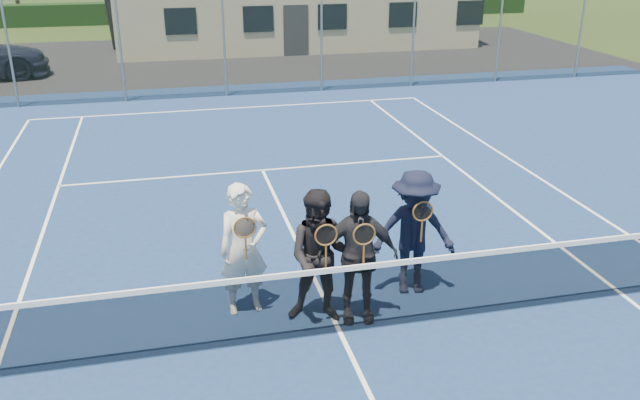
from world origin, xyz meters
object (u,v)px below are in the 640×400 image
at_px(player_a, 244,249).
at_px(player_d, 414,233).
at_px(player_c, 357,256).
at_px(player_b, 321,257).
at_px(tennis_net, 340,297).

xyz_separation_m(player_a, player_d, (2.35, -0.02, -0.00)).
xyz_separation_m(player_a, player_c, (1.39, -0.54, -0.00)).
height_order(player_a, player_b, same).
distance_m(player_b, player_d, 1.48).
distance_m(player_a, player_b, 1.03).
height_order(player_b, player_d, same).
relative_size(tennis_net, player_b, 6.49).
bearing_deg(player_b, player_d, 16.73).
bearing_deg(player_a, player_d, -0.53).
bearing_deg(tennis_net, player_d, 33.14).
bearing_deg(player_c, player_a, 158.86).
height_order(player_c, player_d, same).
height_order(player_a, player_d, same).
distance_m(player_a, player_d, 2.35).
distance_m(tennis_net, player_a, 1.43).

